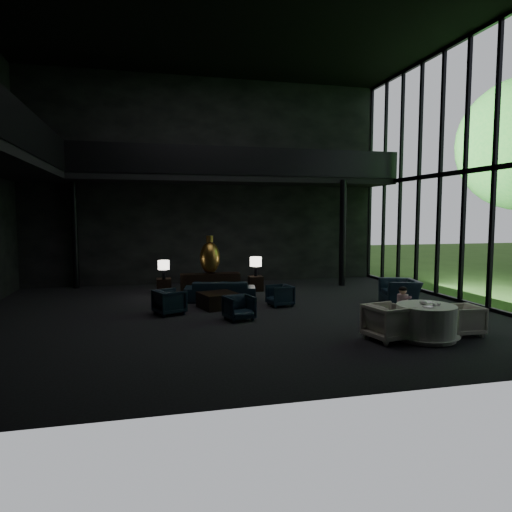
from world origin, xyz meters
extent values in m
cube|color=black|center=(0.00, 0.00, 0.00)|extent=(14.00, 12.00, 0.02)
cube|color=black|center=(0.00, 0.00, 8.00)|extent=(14.00, 12.00, 0.02)
cube|color=black|center=(0.00, 6.00, 4.00)|extent=(14.00, 0.04, 8.00)
cube|color=black|center=(0.00, -6.00, 4.00)|extent=(14.00, 0.04, 8.00)
cube|color=black|center=(1.00, 5.00, 4.00)|extent=(12.00, 2.00, 0.25)
cube|color=black|center=(-5.00, 0.00, 4.60)|extent=(0.06, 12.00, 1.00)
cube|color=black|center=(1.00, 4.00, 4.60)|extent=(12.00, 0.06, 1.00)
cylinder|color=black|center=(-5.00, 5.70, 2.00)|extent=(0.24, 0.24, 4.00)
cylinder|color=black|center=(4.80, 4.00, 2.00)|extent=(0.24, 0.24, 4.00)
cube|color=black|center=(-0.30, 3.67, 0.33)|extent=(2.06, 0.47, 0.66)
ellipsoid|color=brown|center=(-0.30, 3.73, 1.20)|extent=(0.71, 0.71, 1.09)
cylinder|color=brown|center=(-0.30, 3.73, 1.86)|extent=(0.24, 0.24, 0.22)
cube|color=black|center=(-1.90, 3.65, 0.27)|extent=(0.49, 0.49, 0.54)
cylinder|color=black|center=(-1.90, 3.45, 0.70)|extent=(0.11, 0.11, 0.33)
cylinder|color=white|center=(-1.90, 3.45, 1.02)|extent=(0.38, 0.38, 0.30)
cube|color=black|center=(1.30, 3.55, 0.26)|extent=(0.48, 0.48, 0.52)
cylinder|color=black|center=(1.30, 3.53, 0.70)|extent=(0.12, 0.12, 0.36)
cylinder|color=white|center=(1.30, 3.53, 1.05)|extent=(0.41, 0.41, 0.33)
imported|color=#182A3A|center=(-0.23, 1.95, 0.45)|extent=(2.40, 1.08, 0.91)
imported|color=black|center=(-1.87, 0.37, 0.36)|extent=(0.89, 0.91, 0.73)
imported|color=#182C37|center=(1.37, 0.75, 0.31)|extent=(0.64, 0.67, 0.62)
imported|color=black|center=(-0.16, -0.73, 0.32)|extent=(0.73, 0.71, 0.63)
imported|color=black|center=(4.98, 0.18, 0.53)|extent=(1.03, 1.36, 1.06)
cube|color=black|center=(-0.45, 0.91, 0.22)|extent=(1.23, 1.23, 0.44)
cylinder|color=white|center=(3.44, -3.43, 0.38)|extent=(1.26, 1.26, 0.75)
cone|color=white|center=(3.44, -3.43, 0.05)|extent=(1.43, 1.43, 0.10)
imported|color=#9F9F9C|center=(3.56, -2.49, 0.31)|extent=(0.70, 0.67, 0.62)
imported|color=#A4A199|center=(4.45, -3.33, 0.36)|extent=(0.68, 0.73, 0.72)
imported|color=#A9A89C|center=(2.59, -3.34, 0.48)|extent=(1.06, 1.10, 0.97)
cylinder|color=#C6769C|center=(3.45, -2.47, 0.63)|extent=(0.26, 0.26, 0.37)
sphere|color=#D8A884|center=(3.45, -2.47, 0.91)|extent=(0.18, 0.18, 0.18)
ellipsoid|color=black|center=(3.45, -2.47, 0.94)|extent=(0.19, 0.19, 0.13)
cylinder|color=white|center=(3.35, -3.65, 0.76)|extent=(0.30, 0.30, 0.02)
cylinder|color=white|center=(3.63, -3.17, 0.76)|extent=(0.32, 0.32, 0.02)
cylinder|color=white|center=(3.62, -3.53, 0.76)|extent=(0.21, 0.21, 0.01)
cylinder|color=white|center=(3.68, -3.54, 0.79)|extent=(0.08, 0.08, 0.06)
ellipsoid|color=white|center=(3.42, -3.36, 0.79)|extent=(0.17, 0.17, 0.09)
cylinder|color=#99999E|center=(3.49, -3.64, 0.78)|extent=(0.07, 0.07, 0.07)
camera|label=1|loc=(-2.44, -12.05, 2.71)|focal=32.00mm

